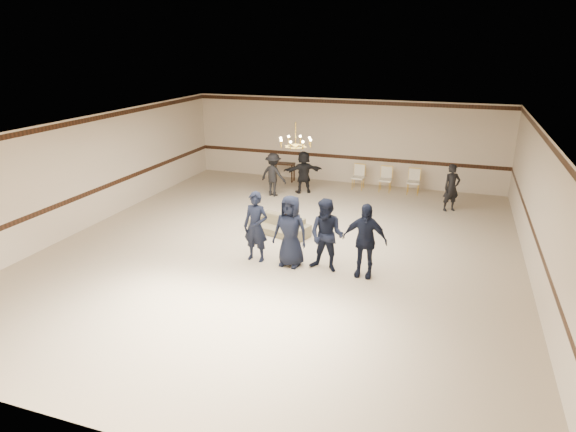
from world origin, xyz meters
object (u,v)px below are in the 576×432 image
at_px(adult_mid, 304,172).
at_px(banquet_chair_mid, 385,180).
at_px(adult_right, 452,188).
at_px(settee, 279,225).
at_px(banquet_chair_right, 413,182).
at_px(chandelier, 296,134).
at_px(console_table, 284,172).
at_px(banquet_chair_left, 358,177).
at_px(boy_a, 256,227).
at_px(adult_left, 273,175).
at_px(boy_b, 290,231).
at_px(boy_d, 365,240).
at_px(boy_c, 327,236).

distance_m(adult_mid, banquet_chair_mid, 3.01).
bearing_deg(adult_right, settee, -172.75).
distance_m(banquet_chair_mid, banquet_chair_right, 1.00).
bearing_deg(settee, banquet_chair_right, 75.35).
xyz_separation_m(chandelier, settee, (-0.46, -0.04, -2.62)).
relative_size(banquet_chair_mid, console_table, 1.06).
distance_m(settee, banquet_chair_left, 5.39).
distance_m(boy_a, banquet_chair_mid, 7.43).
bearing_deg(adult_left, boy_a, 118.90).
relative_size(boy_b, adult_left, 1.16).
xyz_separation_m(boy_a, adult_left, (-1.54, 5.31, -0.12)).
bearing_deg(adult_left, banquet_chair_mid, -141.32).
bearing_deg(banquet_chair_mid, boy_b, -99.41).
bearing_deg(adult_right, console_table, 132.56).
distance_m(banquet_chair_left, banquet_chair_right, 2.00).
bearing_deg(boy_a, boy_b, 4.16).
relative_size(boy_d, adult_left, 1.16).
bearing_deg(banquet_chair_left, adult_mid, -143.26).
bearing_deg(adult_right, banquet_chair_right, 98.91).
relative_size(adult_mid, console_table, 1.79).
bearing_deg(boy_d, settee, 146.84).
bearing_deg(adult_right, boy_c, -147.82).
distance_m(chandelier, boy_b, 2.80).
bearing_deg(chandelier, adult_right, 42.37).
bearing_deg(boy_b, boy_c, 4.54).
relative_size(boy_c, adult_left, 1.16).
bearing_deg(adult_right, boy_d, -139.87).
height_order(settee, banquet_chair_mid, banquet_chair_mid).
bearing_deg(settee, boy_b, -45.83).
distance_m(boy_d, banquet_chair_mid, 7.14).
xyz_separation_m(adult_right, banquet_chair_mid, (-2.31, 1.49, -0.31)).
bearing_deg(console_table, settee, -75.95).
bearing_deg(chandelier, boy_c, -53.57).
height_order(boy_d, adult_right, boy_d).
bearing_deg(adult_mid, banquet_chair_left, -179.09).
relative_size(adult_left, banquet_chair_left, 1.70).
height_order(settee, banquet_chair_left, banquet_chair_left).
bearing_deg(boy_c, banquet_chair_left, 103.67).
relative_size(settee, banquet_chair_left, 1.96).
relative_size(boy_c, banquet_chair_mid, 1.96).
relative_size(settee, adult_right, 1.16).
bearing_deg(boy_b, banquet_chair_right, 76.97).
height_order(banquet_chair_left, console_table, banquet_chair_left).
height_order(adult_mid, adult_right, same).
bearing_deg(banquet_chair_mid, adult_left, -153.51).
bearing_deg(boy_d, adult_mid, 119.83).
bearing_deg(adult_right, chandelier, -170.06).
height_order(boy_b, boy_d, same).
height_order(boy_a, boy_c, same).
distance_m(chandelier, settee, 2.66).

